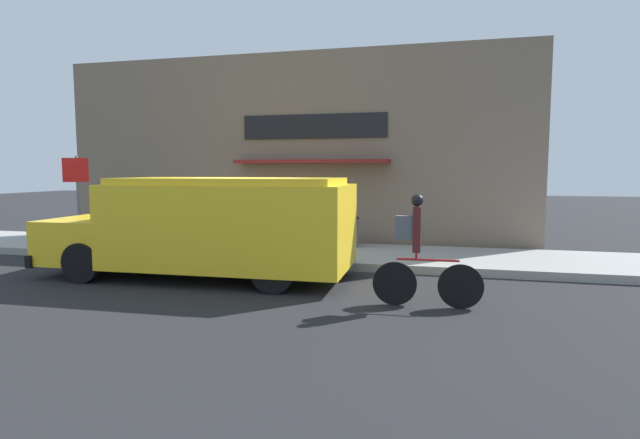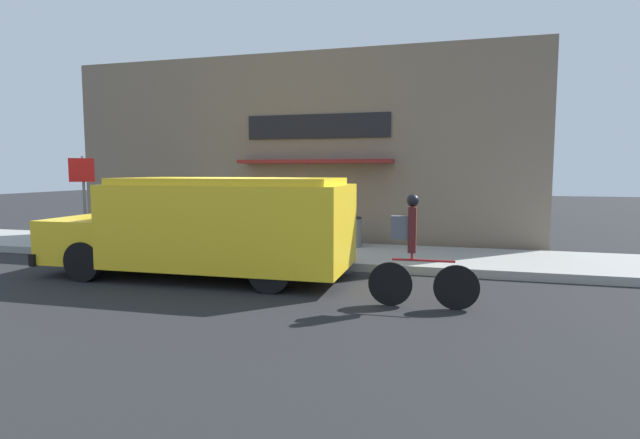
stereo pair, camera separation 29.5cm
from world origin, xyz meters
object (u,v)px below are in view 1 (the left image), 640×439
(school_bus, at_px, (211,226))
(stop_sign_post, at_px, (77,186))
(cyclist, at_px, (420,255))
(trash_bin, at_px, (350,232))

(school_bus, bearing_deg, stop_sign_post, 156.56)
(cyclist, distance_m, stop_sign_post, 9.19)
(cyclist, height_order, stop_sign_post, stop_sign_post)
(stop_sign_post, bearing_deg, trash_bin, 13.73)
(school_bus, xyz_separation_m, cyclist, (4.07, -1.14, -0.21))
(school_bus, relative_size, stop_sign_post, 2.67)
(stop_sign_post, height_order, trash_bin, stop_sign_post)
(cyclist, height_order, trash_bin, cyclist)
(cyclist, bearing_deg, school_bus, 162.78)
(trash_bin, bearing_deg, cyclist, -67.14)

